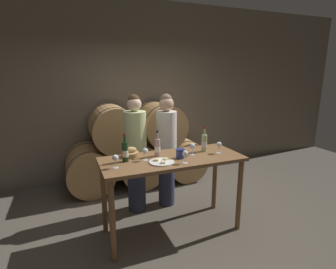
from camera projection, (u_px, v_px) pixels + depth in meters
ground_plane at (172, 230)px, 3.32m from camera, size 10.00×10.00×0.00m
stone_wall_back at (128, 91)px, 4.87m from camera, size 10.00×0.12×3.20m
barrel_stack at (137, 148)px, 4.60m from camera, size 2.42×0.86×1.42m
tasting_table at (172, 169)px, 3.12m from camera, size 1.68×0.69×0.96m
person_left at (136, 153)px, 3.62m from camera, size 0.31×0.31×1.66m
person_right at (167, 148)px, 3.78m from camera, size 0.29×0.29×1.65m
wine_bottle_red at (125, 151)px, 2.93m from camera, size 0.07×0.07×0.33m
wine_bottle_white at (204, 143)px, 3.31m from camera, size 0.07×0.07×0.32m
wine_bottle_rose at (157, 147)px, 3.13m from camera, size 0.07×0.07×0.31m
blue_crock at (180, 153)px, 3.06m from camera, size 0.11×0.11×0.11m
bread_basket at (130, 153)px, 3.12m from camera, size 0.20×0.20×0.12m
cheese_plate at (162, 162)px, 2.92m from camera, size 0.28×0.28×0.04m
wine_glass_far_left at (115, 158)px, 2.73m from camera, size 0.07×0.07×0.15m
wine_glass_left at (145, 151)px, 2.97m from camera, size 0.07×0.07×0.15m
wine_glass_center at (185, 154)px, 2.88m from camera, size 0.07×0.07×0.15m
wine_glass_right at (192, 147)px, 3.17m from camera, size 0.07×0.07×0.15m
wine_glass_far_right at (219, 145)px, 3.24m from camera, size 0.07×0.07×0.15m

